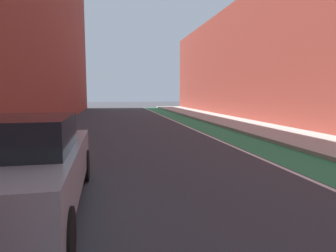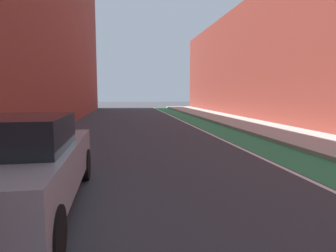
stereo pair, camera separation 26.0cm
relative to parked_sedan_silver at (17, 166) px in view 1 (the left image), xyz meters
The scene contains 6 objects.
ground_plane 8.67m from the parked_sedan_silver, 68.74° to the left, with size 98.16×98.16×0.00m, color #38383D.
bike_lane_paint 12.00m from the parked_sedan_silver, 57.05° to the left, with size 1.60×44.62×0.00m, color #2D8451.
lane_divider_stripe 11.54m from the parked_sedan_silver, 60.81° to the left, with size 0.12×44.62×0.00m, color white.
sidewalk_right 13.41m from the parked_sedan_silver, 48.64° to the left, with size 3.07×44.62×0.14m, color #A8A59E.
building_facade_right 17.06m from the parked_sedan_silver, 46.13° to the left, with size 2.40×40.62×8.47m, color brown.
parked_sedan_silver is the anchor object (origin of this frame).
Camera 1 is at (-1.74, 5.65, 1.87)m, focal length 30.94 mm.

